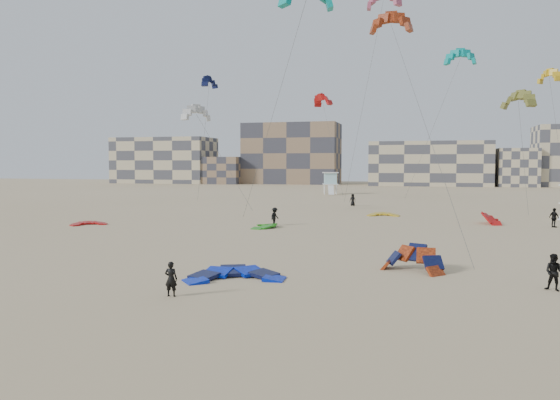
# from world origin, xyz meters

# --- Properties ---
(ground) EXTENTS (320.00, 320.00, 0.00)m
(ground) POSITION_xyz_m (0.00, 0.00, 0.00)
(ground) COLOR tan
(ground) RESTS_ON ground
(kite_ground_blue) EXTENTS (6.19, 6.32, 1.57)m
(kite_ground_blue) POSITION_xyz_m (-1.10, 0.39, 0.00)
(kite_ground_blue) COLOR #002AF8
(kite_ground_blue) RESTS_ON ground
(kite_ground_orange) EXTENTS (4.66, 4.65, 3.56)m
(kite_ground_orange) POSITION_xyz_m (7.79, 4.80, 0.00)
(kite_ground_orange) COLOR #D24718
(kite_ground_orange) RESTS_ON ground
(kite_ground_red) EXTENTS (4.38, 4.41, 0.84)m
(kite_ground_red) POSITION_xyz_m (-23.34, 20.51, 0.00)
(kite_ground_red) COLOR #C01700
(kite_ground_red) RESTS_ON ground
(kite_ground_green) EXTENTS (4.01, 3.81, 1.17)m
(kite_ground_green) POSITION_xyz_m (-6.16, 22.88, 0.00)
(kite_ground_green) COLOR green
(kite_ground_green) RESTS_ON ground
(kite_ground_red_far) EXTENTS (3.60, 3.46, 3.31)m
(kite_ground_red_far) POSITION_xyz_m (15.03, 31.61, 0.00)
(kite_ground_red_far) COLOR #C01700
(kite_ground_red_far) RESTS_ON ground
(kite_ground_yellow) EXTENTS (3.71, 3.88, 1.01)m
(kite_ground_yellow) POSITION_xyz_m (3.96, 37.29, 0.00)
(kite_ground_yellow) COLOR gold
(kite_ground_yellow) RESTS_ON ground
(kitesurfer_main) EXTENTS (0.61, 0.43, 1.59)m
(kitesurfer_main) POSITION_xyz_m (-2.63, -3.87, 0.80)
(kitesurfer_main) COLOR black
(kitesurfer_main) RESTS_ON ground
(kitesurfer_b) EXTENTS (1.06, 0.97, 1.75)m
(kitesurfer_b) POSITION_xyz_m (14.36, 1.70, 0.88)
(kitesurfer_b) COLOR black
(kitesurfer_b) RESTS_ON ground
(kitesurfer_c) EXTENTS (0.97, 1.27, 1.74)m
(kitesurfer_c) POSITION_xyz_m (-5.58, 24.74, 0.87)
(kitesurfer_c) COLOR black
(kitesurfer_c) RESTS_ON ground
(kitesurfer_d) EXTENTS (1.00, 1.14, 1.84)m
(kitesurfer_d) POSITION_xyz_m (20.30, 29.74, 0.92)
(kitesurfer_d) COLOR black
(kitesurfer_d) RESTS_ON ground
(kitesurfer_e) EXTENTS (0.90, 0.64, 1.72)m
(kitesurfer_e) POSITION_xyz_m (-1.32, 51.21, 0.86)
(kitesurfer_e) COLOR black
(kitesurfer_e) RESTS_ON ground
(kite_fly_orange) EXTENTS (8.03, 34.22, 21.11)m
(kite_fly_orange) POSITION_xyz_m (4.80, 32.95, 20.51)
(kite_fly_orange) COLOR #D24718
(kite_fly_orange) RESTS_ON ground
(kite_fly_grey) EXTENTS (10.60, 6.76, 11.87)m
(kite_fly_grey) POSITION_xyz_m (-17.41, 33.43, 11.73)
(kite_fly_grey) COLOR silver
(kite_fly_grey) RESTS_ON ground
(kite_fly_pink) EXTENTS (7.52, 7.75, 25.26)m
(kite_fly_pink) POSITION_xyz_m (3.48, 39.76, 24.97)
(kite_fly_pink) COLOR #CA5476
(kite_fly_pink) RESTS_ON ground
(kite_fly_olive) EXTENTS (5.33, 8.90, 13.26)m
(kite_fly_olive) POSITION_xyz_m (18.04, 37.30, 12.67)
(kite_fly_olive) COLOR olive
(kite_fly_olive) RESTS_ON ground
(kite_fly_yellow) EXTENTS (5.16, 4.55, 17.40)m
(kite_fly_yellow) POSITION_xyz_m (24.16, 53.03, 17.34)
(kite_fly_yellow) COLOR gold
(kite_fly_yellow) RESTS_ON ground
(kite_fly_navy) EXTENTS (3.83, 9.89, 18.43)m
(kite_fly_navy) POSITION_xyz_m (-23.30, 52.09, 18.21)
(kite_fly_navy) COLOR #0D183D
(kite_fly_navy) RESTS_ON ground
(kite_fly_teal_b) EXTENTS (9.96, 8.84, 22.08)m
(kite_fly_teal_b) POSITION_xyz_m (13.36, 59.54, 21.51)
(kite_fly_teal_b) COLOR #0DAC9A
(kite_fly_teal_b) RESTS_ON ground
(kite_fly_red) EXTENTS (6.70, 6.68, 16.56)m
(kite_fly_red) POSITION_xyz_m (-7.29, 59.79, 15.88)
(kite_fly_red) COLOR #C01700
(kite_fly_red) RESTS_ON ground
(lifeguard_tower_far) EXTENTS (3.64, 6.24, 4.33)m
(lifeguard_tower_far) POSITION_xyz_m (-9.32, 80.03, 2.14)
(lifeguard_tower_far) COLOR white
(lifeguard_tower_far) RESTS_ON ground
(condo_west_a) EXTENTS (30.00, 15.00, 14.00)m
(condo_west_a) POSITION_xyz_m (-70.00, 130.00, 7.00)
(condo_west_a) COLOR #C2B38E
(condo_west_a) RESTS_ON ground
(condo_west_b) EXTENTS (28.00, 14.00, 18.00)m
(condo_west_b) POSITION_xyz_m (-30.00, 134.00, 9.00)
(condo_west_b) COLOR #84694F
(condo_west_b) RESTS_ON ground
(condo_mid) EXTENTS (32.00, 16.00, 12.00)m
(condo_mid) POSITION_xyz_m (10.00, 130.00, 6.00)
(condo_mid) COLOR #C2B38E
(condo_mid) RESTS_ON ground
(condo_fill_left) EXTENTS (12.00, 10.00, 8.00)m
(condo_fill_left) POSITION_xyz_m (-50.00, 128.00, 4.00)
(condo_fill_left) COLOR #84694F
(condo_fill_left) RESTS_ON ground
(condo_fill_right) EXTENTS (10.00, 10.00, 10.00)m
(condo_fill_right) POSITION_xyz_m (32.00, 128.00, 5.00)
(condo_fill_right) COLOR #C2B38E
(condo_fill_right) RESTS_ON ground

